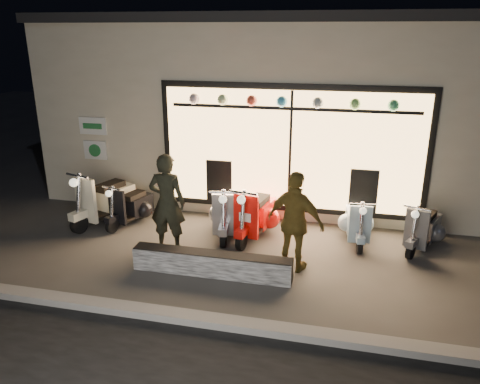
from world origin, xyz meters
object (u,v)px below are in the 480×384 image
(graffiti_barrier, at_px, (212,264))
(scooter_silver, at_px, (227,212))
(scooter_red, at_px, (257,214))
(man, at_px, (167,203))
(woman, at_px, (295,222))

(graffiti_barrier, xyz_separation_m, scooter_silver, (-0.20, 1.80, 0.21))
(scooter_silver, height_order, scooter_red, scooter_red)
(scooter_silver, bearing_deg, man, -138.18)
(scooter_silver, distance_m, woman, 2.03)
(scooter_silver, xyz_separation_m, scooter_red, (0.61, -0.01, 0.01))
(woman, bearing_deg, scooter_silver, -20.54)
(graffiti_barrier, xyz_separation_m, man, (-1.05, 0.76, 0.71))
(scooter_red, height_order, man, man)
(scooter_silver, distance_m, scooter_red, 0.61)
(woman, bearing_deg, man, 13.94)
(man, xyz_separation_m, woman, (2.35, -0.26, -0.05))
(scooter_silver, xyz_separation_m, woman, (1.50, -1.29, 0.45))
(man, bearing_deg, scooter_silver, -131.20)
(scooter_silver, relative_size, scooter_red, 0.97)
(graffiti_barrier, relative_size, woman, 1.55)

